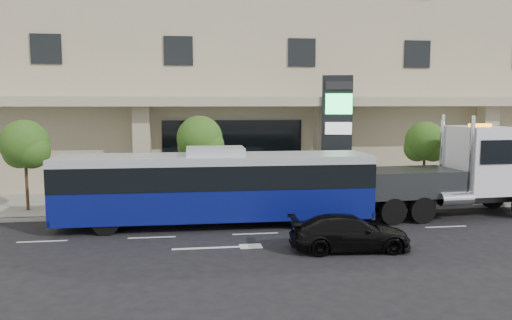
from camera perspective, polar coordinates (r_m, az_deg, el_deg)
The scene contains 11 objects.
ground at distance 21.26m, azimuth -0.63°, elevation -7.40°, with size 120.00×120.00×0.00m, color black.
sidewalk at distance 26.10m, azimuth -2.04°, elevation -4.62°, with size 120.00×6.00×0.15m, color gray.
curb at distance 23.18m, azimuth -1.27°, elevation -6.04°, with size 120.00×0.30×0.15m, color gray.
convention_center at distance 36.32m, azimuth -3.85°, elevation 14.18°, with size 60.00×17.60×20.00m.
tree_left at distance 25.24m, azimuth -24.86°, elevation 1.36°, with size 2.27×2.20×4.22m.
tree_mid at distance 24.14m, azimuth -6.39°, elevation 2.07°, with size 2.28×2.20×4.38m.
tree_right at distance 27.03m, azimuth 18.79°, elevation 1.76°, with size 2.10×2.00×4.04m.
city_bus at distance 20.98m, azimuth -4.67°, elevation -2.93°, with size 13.03×2.90×3.29m.
tow_truck at distance 24.50m, azimuth 22.29°, elevation -1.54°, with size 10.10×2.94×4.59m.
black_sedan at distance 17.89m, azimuth 10.66°, elevation -8.16°, with size 1.71×4.22×1.22m, color black.
signage_pylon at distance 27.04m, azimuth 9.20°, elevation 2.82°, with size 1.69×0.99×6.43m.
Camera 1 is at (-2.62, -20.47, 5.11)m, focal length 35.00 mm.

